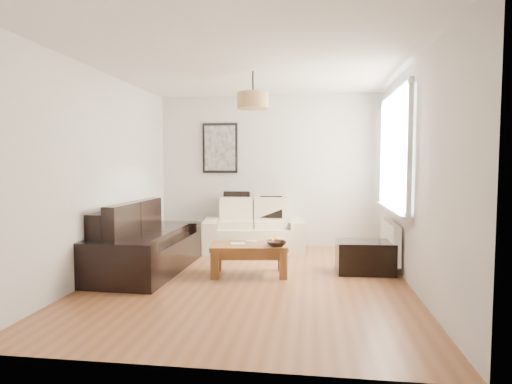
# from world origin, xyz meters

# --- Properties ---
(floor) EXTENTS (4.50, 4.50, 0.00)m
(floor) POSITION_xyz_m (0.00, 0.00, 0.00)
(floor) COLOR brown
(floor) RESTS_ON ground
(ceiling) EXTENTS (3.80, 4.50, 0.00)m
(ceiling) POSITION_xyz_m (0.00, 0.00, 2.60)
(ceiling) COLOR white
(ceiling) RESTS_ON floor
(wall_back) EXTENTS (3.80, 0.04, 2.60)m
(wall_back) POSITION_xyz_m (0.00, 2.25, 1.30)
(wall_back) COLOR silver
(wall_back) RESTS_ON floor
(wall_front) EXTENTS (3.80, 0.04, 2.60)m
(wall_front) POSITION_xyz_m (0.00, -2.25, 1.30)
(wall_front) COLOR silver
(wall_front) RESTS_ON floor
(wall_left) EXTENTS (0.04, 4.50, 2.60)m
(wall_left) POSITION_xyz_m (-1.90, 0.00, 1.30)
(wall_left) COLOR silver
(wall_left) RESTS_ON floor
(wall_right) EXTENTS (0.04, 4.50, 2.60)m
(wall_right) POSITION_xyz_m (1.90, 0.00, 1.30)
(wall_right) COLOR silver
(wall_right) RESTS_ON floor
(window_bay) EXTENTS (0.14, 1.90, 1.60)m
(window_bay) POSITION_xyz_m (1.86, 0.80, 1.60)
(window_bay) COLOR white
(window_bay) RESTS_ON wall_right
(radiator) EXTENTS (0.10, 0.90, 0.52)m
(radiator) POSITION_xyz_m (1.82, 0.80, 0.38)
(radiator) COLOR white
(radiator) RESTS_ON wall_right
(poster) EXTENTS (0.62, 0.04, 0.87)m
(poster) POSITION_xyz_m (-0.85, 2.22, 1.70)
(poster) COLOR black
(poster) RESTS_ON wall_back
(pendant_shade) EXTENTS (0.40, 0.40, 0.20)m
(pendant_shade) POSITION_xyz_m (0.00, 0.30, 2.23)
(pendant_shade) COLOR tan
(pendant_shade) RESTS_ON ceiling
(loveseat_cream) EXTENTS (1.73, 1.12, 0.80)m
(loveseat_cream) POSITION_xyz_m (-0.20, 1.78, 0.40)
(loveseat_cream) COLOR beige
(loveseat_cream) RESTS_ON floor
(sofa_leather) EXTENTS (0.99, 1.95, 0.83)m
(sofa_leather) POSITION_xyz_m (-1.43, 0.27, 0.42)
(sofa_leather) COLOR black
(sofa_leather) RESTS_ON floor
(coffee_table) EXTENTS (1.04, 0.65, 0.40)m
(coffee_table) POSITION_xyz_m (-0.04, 0.26, 0.20)
(coffee_table) COLOR brown
(coffee_table) RESTS_ON floor
(ottoman) EXTENTS (0.75, 0.50, 0.42)m
(ottoman) POSITION_xyz_m (1.45, 0.56, 0.21)
(ottoman) COLOR black
(ottoman) RESTS_ON floor
(cushion_left) EXTENTS (0.45, 0.15, 0.44)m
(cushion_left) POSITION_xyz_m (-0.52, 1.98, 0.73)
(cushion_left) COLOR black
(cushion_left) RESTS_ON loveseat_cream
(cushion_right) EXTENTS (0.38, 0.14, 0.37)m
(cushion_right) POSITION_xyz_m (0.08, 1.98, 0.70)
(cushion_right) COLOR black
(cushion_right) RESTS_ON loveseat_cream
(fruit_bowl) EXTENTS (0.32, 0.32, 0.06)m
(fruit_bowl) POSITION_xyz_m (0.32, 0.19, 0.43)
(fruit_bowl) COLOR black
(fruit_bowl) RESTS_ON coffee_table
(orange_a) EXTENTS (0.08, 0.08, 0.08)m
(orange_a) POSITION_xyz_m (0.24, 0.31, 0.44)
(orange_a) COLOR orange
(orange_a) RESTS_ON fruit_bowl
(orange_b) EXTENTS (0.09, 0.09, 0.09)m
(orange_b) POSITION_xyz_m (0.30, 0.38, 0.44)
(orange_b) COLOR orange
(orange_b) RESTS_ON fruit_bowl
(orange_c) EXTENTS (0.07, 0.07, 0.06)m
(orange_c) POSITION_xyz_m (0.24, 0.35, 0.44)
(orange_c) COLOR orange
(orange_c) RESTS_ON fruit_bowl
(papers) EXTENTS (0.20, 0.17, 0.01)m
(papers) POSITION_xyz_m (-0.20, 0.27, 0.40)
(papers) COLOR silver
(papers) RESTS_ON coffee_table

